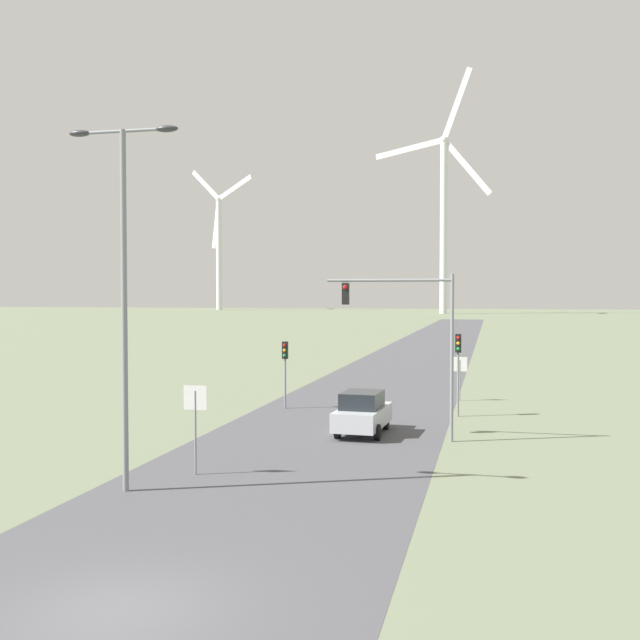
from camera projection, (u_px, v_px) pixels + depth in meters
The scene contains 11 objects.
ground_plane at pixel (116, 610), 14.10m from camera, with size 600.00×600.00×0.00m, color #667056.
road_surface at pixel (405, 367), 60.84m from camera, with size 10.00×240.00×0.01m.
streetlamp at pixel (124, 267), 22.41m from camera, with size 3.54×0.32×10.92m.
stop_sign_near at pixel (195, 412), 24.63m from camera, with size 0.81×0.07×2.96m.
stop_sign_far at pixel (460, 370), 41.78m from camera, with size 0.81×0.07×2.46m.
traffic_light_post_near_left at pixel (285, 359), 38.94m from camera, with size 0.28×0.34×3.50m.
traffic_light_post_near_right at pixel (458, 356), 36.36m from camera, with size 0.28×0.34×4.03m.
traffic_light_mast_overhead at pixel (409, 322), 30.46m from camera, with size 5.21×0.35×6.79m.
car_approaching at pixel (362, 413), 31.86m from camera, with size 2.03×4.19×1.83m.
wind_turbine_far_left at pixel (219, 241), 292.55m from camera, with size 30.43×15.85×56.02m.
wind_turbine_left at pixel (444, 207), 229.94m from camera, with size 36.54×7.76×74.64m.
Camera 1 is at (6.88, -12.68, 5.96)m, focal length 42.00 mm.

